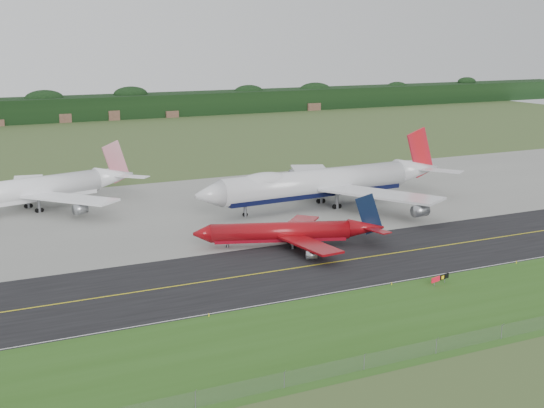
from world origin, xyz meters
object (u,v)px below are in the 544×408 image
(jet_star_tail, at_px, (32,190))
(taxiway_sign, at_px, (440,278))
(jet_red_737, at_px, (291,232))
(jet_ba_747, at_px, (324,182))

(jet_star_tail, height_order, taxiway_sign, jet_star_tail)
(jet_red_737, xyz_separation_m, jet_star_tail, (-43.63, 58.57, 2.19))
(jet_ba_747, xyz_separation_m, jet_star_tail, (-68.71, 29.11, -1.17))
(jet_ba_747, distance_m, jet_red_737, 38.84)
(taxiway_sign, bearing_deg, jet_ba_747, 78.76)
(jet_ba_747, distance_m, taxiway_sign, 65.10)
(jet_red_737, distance_m, taxiway_sign, 36.42)
(jet_ba_747, relative_size, jet_red_737, 1.89)
(jet_ba_747, xyz_separation_m, taxiway_sign, (-12.65, -63.64, -5.26))
(jet_ba_747, bearing_deg, jet_red_737, -130.41)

